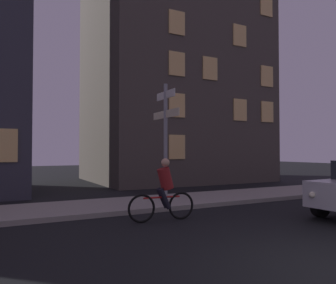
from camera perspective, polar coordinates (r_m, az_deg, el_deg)
sidewalk_kerb at (r=11.34m, az=-2.82°, el=-10.31°), size 40.00×2.66×0.14m
signpost at (r=10.62m, az=-0.41°, el=1.55°), size 0.12×1.74×3.80m
cyclist at (r=8.69m, az=-0.75°, el=-8.48°), size 1.82×0.35×1.61m
building_right_block at (r=21.79m, az=1.01°, el=14.21°), size 10.00×7.94×15.44m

